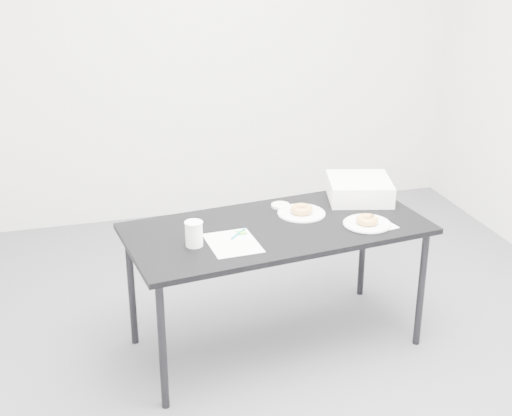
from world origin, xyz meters
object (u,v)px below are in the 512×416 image
object	(u,v)px
pen	(238,234)
donut_far	(302,209)
coffee_cup	(194,234)
scorecard	(233,243)
donut_near	(367,220)
table	(277,236)
plate_far	(301,213)
plate_near	(367,224)
bakery_box	(359,189)

from	to	relation	value
pen	donut_far	xyz separation A→B (m)	(0.39, 0.17, 0.02)
pen	coffee_cup	world-z (taller)	coffee_cup
scorecard	donut_near	size ratio (longest dim) A/B	2.57
table	plate_far	world-z (taller)	plate_far
scorecard	plate_far	world-z (taller)	plate_far
plate_near	scorecard	bearing A→B (deg)	-177.70
scorecard	donut_far	bearing A→B (deg)	26.93
pen	donut_near	xyz separation A→B (m)	(0.66, -0.06, 0.02)
plate_near	donut_near	xyz separation A→B (m)	(0.00, 0.00, 0.02)
plate_near	coffee_cup	xyz separation A→B (m)	(-0.89, -0.01, 0.06)
bakery_box	table	bearing A→B (deg)	-141.68
plate_far	coffee_cup	xyz separation A→B (m)	(-0.62, -0.23, 0.06)
pen	donut_near	distance (m)	0.66
bakery_box	donut_near	bearing A→B (deg)	-92.35
scorecard	donut_near	distance (m)	0.71
scorecard	plate_near	bearing A→B (deg)	-1.23
table	donut_far	world-z (taller)	donut_far
scorecard	pen	xyz separation A→B (m)	(0.05, 0.09, 0.01)
table	bakery_box	world-z (taller)	bakery_box
donut_near	donut_far	world-z (taller)	donut_near
scorecard	bakery_box	world-z (taller)	bakery_box
pen	donut_near	size ratio (longest dim) A/B	1.19
bakery_box	plate_far	bearing A→B (deg)	-147.11
donut_near	bakery_box	size ratio (longest dim) A/B	0.34
plate_far	bakery_box	bearing A→B (deg)	18.56
donut_near	bakery_box	world-z (taller)	bakery_box
plate_far	coffee_cup	bearing A→B (deg)	-159.35
pen	plate_near	distance (m)	0.66
table	bakery_box	distance (m)	0.62
scorecard	donut_far	world-z (taller)	donut_far
donut_near	plate_far	bearing A→B (deg)	140.23
plate_far	coffee_cup	distance (m)	0.67
plate_near	donut_far	xyz separation A→B (m)	(-0.27, 0.23, 0.02)
scorecard	coffee_cup	xyz separation A→B (m)	(-0.18, 0.02, 0.06)
coffee_cup	bakery_box	size ratio (longest dim) A/B	0.37
table	coffee_cup	world-z (taller)	coffee_cup
pen	donut_far	world-z (taller)	donut_far
pen	bakery_box	size ratio (longest dim) A/B	0.40
scorecard	plate_near	world-z (taller)	plate_near
donut_far	plate_far	bearing A→B (deg)	0.00
table	scorecard	xyz separation A→B (m)	(-0.26, -0.14, 0.05)
plate_near	donut_near	world-z (taller)	donut_near
table	donut_far	xyz separation A→B (m)	(0.17, 0.12, 0.08)
scorecard	bakery_box	xyz separation A→B (m)	(0.82, 0.38, 0.06)
scorecard	plate_far	size ratio (longest dim) A/B	1.17
table	donut_near	size ratio (longest dim) A/B	13.95
pen	donut_near	bearing A→B (deg)	-51.56
table	donut_near	xyz separation A→B (m)	(0.45, -0.11, 0.08)
coffee_cup	bakery_box	distance (m)	1.06
plate_far	bakery_box	distance (m)	0.41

